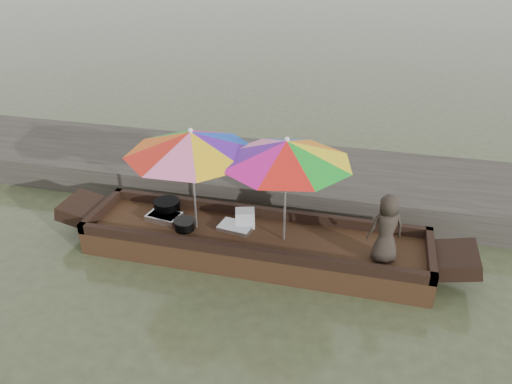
% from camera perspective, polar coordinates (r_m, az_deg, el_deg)
% --- Properties ---
extents(water, '(80.00, 80.00, 0.00)m').
position_cam_1_polar(water, '(7.42, -0.19, -7.21)').
color(water, '#3E432C').
rests_on(water, ground).
extents(dock, '(22.00, 2.20, 0.50)m').
position_cam_1_polar(dock, '(9.15, 3.24, 1.74)').
color(dock, '#2D2B26').
rests_on(dock, ground).
extents(boat_hull, '(4.96, 1.20, 0.35)m').
position_cam_1_polar(boat_hull, '(7.32, -0.19, -6.09)').
color(boat_hull, '#372013').
rests_on(boat_hull, water).
extents(cooking_pot, '(0.40, 0.40, 0.21)m').
position_cam_1_polar(cooking_pot, '(7.84, -10.12, -1.70)').
color(cooking_pot, black).
rests_on(cooking_pot, boat_hull).
extents(tray_crayfish, '(0.53, 0.40, 0.09)m').
position_cam_1_polar(tray_crayfish, '(7.71, -10.46, -2.80)').
color(tray_crayfish, silver).
rests_on(tray_crayfish, boat_hull).
extents(tray_scallop, '(0.53, 0.41, 0.06)m').
position_cam_1_polar(tray_scallop, '(7.36, -2.32, -4.01)').
color(tray_scallop, silver).
rests_on(tray_scallop, boat_hull).
extents(charcoal_grill, '(0.29, 0.29, 0.14)m').
position_cam_1_polar(charcoal_grill, '(7.40, -8.17, -3.78)').
color(charcoal_grill, black).
rests_on(charcoal_grill, boat_hull).
extents(supply_bag, '(0.33, 0.29, 0.26)m').
position_cam_1_polar(supply_bag, '(7.38, -1.27, -3.01)').
color(supply_bag, silver).
rests_on(supply_bag, boat_hull).
extents(vendor, '(0.55, 0.45, 0.96)m').
position_cam_1_polar(vendor, '(6.68, 14.66, -4.07)').
color(vendor, '#2B241E').
rests_on(vendor, boat_hull).
extents(umbrella_bow, '(2.40, 2.40, 1.55)m').
position_cam_1_polar(umbrella_bow, '(7.09, -7.15, 1.35)').
color(umbrella_bow, '#5614A5').
rests_on(umbrella_bow, boat_hull).
extents(umbrella_stern, '(2.11, 2.11, 1.55)m').
position_cam_1_polar(umbrella_stern, '(6.76, 3.38, 0.14)').
color(umbrella_stern, yellow).
rests_on(umbrella_stern, boat_hull).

